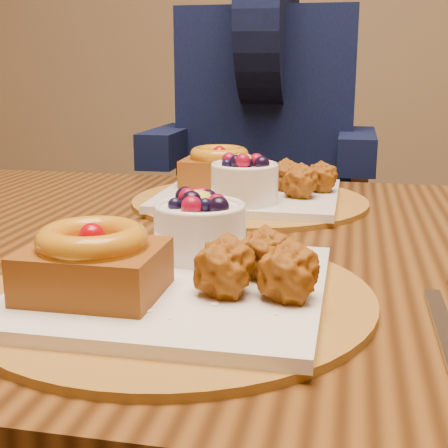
{
  "coord_description": "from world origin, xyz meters",
  "views": [
    {
      "loc": [
        0.13,
        -0.77,
        0.97
      ],
      "look_at": [
        0.0,
        -0.18,
        0.82
      ],
      "focal_mm": 50.0,
      "sensor_mm": 36.0,
      "label": 1
    }
  ],
  "objects_px": {
    "chair_far": "(308,262)",
    "place_setting_far": "(247,186)",
    "dining_table": "(222,295)",
    "place_setting_near": "(172,269)",
    "diner": "(268,90)"
  },
  "relations": [
    {
      "from": "place_setting_near",
      "to": "diner",
      "type": "bearing_deg",
      "value": 92.69
    },
    {
      "from": "chair_far",
      "to": "diner",
      "type": "distance_m",
      "value": 0.49
    },
    {
      "from": "place_setting_far",
      "to": "chair_far",
      "type": "distance_m",
      "value": 0.77
    },
    {
      "from": "dining_table",
      "to": "chair_far",
      "type": "height_order",
      "value": "chair_far"
    },
    {
      "from": "place_setting_near",
      "to": "place_setting_far",
      "type": "height_order",
      "value": "place_setting_far"
    },
    {
      "from": "place_setting_near",
      "to": "chair_far",
      "type": "distance_m",
      "value": 1.17
    },
    {
      "from": "chair_far",
      "to": "diner",
      "type": "xyz_separation_m",
      "value": [
        -0.11,
        -0.09,
        0.47
      ]
    },
    {
      "from": "chair_far",
      "to": "diner",
      "type": "height_order",
      "value": "diner"
    },
    {
      "from": "dining_table",
      "to": "place_setting_far",
      "type": "relative_size",
      "value": 4.21
    },
    {
      "from": "chair_far",
      "to": "place_setting_far",
      "type": "bearing_deg",
      "value": -112.97
    },
    {
      "from": "dining_table",
      "to": "place_setting_near",
      "type": "xyz_separation_m",
      "value": [
        -0.0,
        -0.21,
        0.11
      ]
    },
    {
      "from": "place_setting_near",
      "to": "chair_far",
      "type": "xyz_separation_m",
      "value": [
        0.06,
        1.12,
        -0.34
      ]
    },
    {
      "from": "dining_table",
      "to": "place_setting_near",
      "type": "bearing_deg",
      "value": -90.95
    },
    {
      "from": "chair_far",
      "to": "diner",
      "type": "relative_size",
      "value": 0.94
    },
    {
      "from": "dining_table",
      "to": "chair_far",
      "type": "relative_size",
      "value": 1.99
    }
  ]
}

